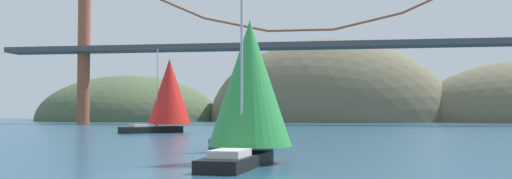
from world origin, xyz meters
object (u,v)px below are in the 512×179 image
object	(u,v)px
sailboat_green_sail	(249,88)
sailboat_red_spinnaker	(168,93)
sailboat_pink_spinnaker	(254,97)
channel_buoy	(233,134)

from	to	relation	value
sailboat_green_sail	sailboat_red_spinnaker	xyz separation A→B (m)	(-18.18, 41.84, 1.10)
sailboat_pink_spinnaker	channel_buoy	world-z (taller)	sailboat_pink_spinnaker
sailboat_green_sail	sailboat_pink_spinnaker	distance (m)	9.04
sailboat_red_spinnaker	sailboat_pink_spinnaker	bearing A→B (deg)	-62.61
sailboat_pink_spinnaker	sailboat_red_spinnaker	xyz separation A→B (m)	(-17.04, 32.88, 1.42)
sailboat_green_sail	channel_buoy	bearing A→B (deg)	103.17
sailboat_pink_spinnaker	channel_buoy	size ratio (longest dim) A/B	2.95
sailboat_green_sail	sailboat_red_spinnaker	world-z (taller)	sailboat_red_spinnaker
sailboat_red_spinnaker	channel_buoy	bearing A→B (deg)	-48.91
channel_buoy	sailboat_green_sail	bearing A→B (deg)	-76.83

